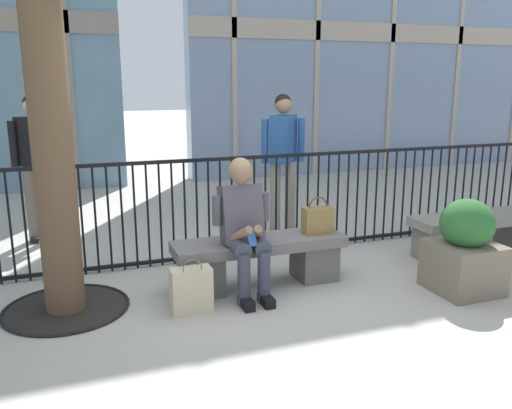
% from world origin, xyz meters
% --- Properties ---
extents(ground_plane, '(60.00, 60.00, 0.00)m').
position_xyz_m(ground_plane, '(0.00, 0.00, 0.00)').
color(ground_plane, '#B2ADA3').
extents(stone_bench, '(1.60, 0.44, 0.45)m').
position_xyz_m(stone_bench, '(0.00, 0.00, 0.27)').
color(stone_bench, slate).
rests_on(stone_bench, ground).
extents(seated_person_with_phone, '(0.52, 0.66, 1.21)m').
position_xyz_m(seated_person_with_phone, '(-0.19, -0.13, 0.65)').
color(seated_person_with_phone, '#383D4C').
rests_on(seated_person_with_phone, ground).
extents(handbag_on_bench, '(0.28, 0.14, 0.35)m').
position_xyz_m(handbag_on_bench, '(0.58, -0.01, 0.58)').
color(handbag_on_bench, olive).
rests_on(handbag_on_bench, stone_bench).
extents(shopping_bag, '(0.33, 0.17, 0.48)m').
position_xyz_m(shopping_bag, '(-0.73, -0.36, 0.19)').
color(shopping_bag, beige).
rests_on(shopping_bag, ground).
extents(bystander_at_railing, '(0.55, 0.43, 1.71)m').
position_xyz_m(bystander_at_railing, '(0.85, 1.49, 1.00)').
color(bystander_at_railing, gray).
rests_on(bystander_at_railing, ground).
extents(bystander_further_back, '(0.55, 0.41, 1.71)m').
position_xyz_m(bystander_further_back, '(-1.93, 2.23, 1.00)').
color(bystander_further_back, '#6B6051').
rests_on(bystander_further_back, ground).
extents(plaza_railing, '(8.85, 0.04, 1.10)m').
position_xyz_m(plaza_railing, '(0.00, 0.85, 0.55)').
color(plaza_railing, black).
rests_on(plaza_railing, ground).
extents(stone_bench_far, '(1.60, 0.44, 0.45)m').
position_xyz_m(stone_bench_far, '(2.57, 0.03, 0.27)').
color(stone_bench_far, gray).
rests_on(stone_bench_far, ground).
extents(planter, '(0.56, 0.56, 0.85)m').
position_xyz_m(planter, '(1.68, -0.75, 0.39)').
color(planter, '#726656').
rests_on(planter, ground).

